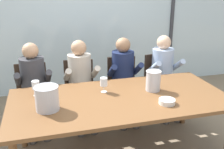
% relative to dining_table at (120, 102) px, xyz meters
% --- Properties ---
extents(ground, '(14.00, 14.00, 0.00)m').
position_rel_dining_table_xyz_m(ground, '(0.00, 1.00, -0.68)').
color(ground, '#847056').
extents(window_glass_panel, '(7.61, 0.03, 2.60)m').
position_rel_dining_table_xyz_m(window_glass_panel, '(0.00, 2.19, 0.62)').
color(window_glass_panel, silver).
rests_on(window_glass_panel, ground).
extents(window_mullion_right, '(0.06, 0.06, 2.60)m').
position_rel_dining_table_xyz_m(window_mullion_right, '(1.71, 2.17, 0.62)').
color(window_mullion_right, '#38383D').
rests_on(window_mullion_right, ground).
extents(hillside_vineyard, '(13.61, 2.40, 1.78)m').
position_rel_dining_table_xyz_m(hillside_vineyard, '(0.00, 5.81, 0.21)').
color(hillside_vineyard, '#568942').
rests_on(hillside_vineyard, ground).
extents(dining_table, '(2.41, 1.15, 0.74)m').
position_rel_dining_table_xyz_m(dining_table, '(0.00, 0.00, 0.00)').
color(dining_table, brown).
rests_on(dining_table, ground).
extents(chair_near_curtain, '(0.45, 0.45, 0.89)m').
position_rel_dining_table_xyz_m(chair_near_curtain, '(-0.97, 0.97, -0.16)').
color(chair_near_curtain, '#332319').
rests_on(chair_near_curtain, ground).
extents(chair_left_of_center, '(0.49, 0.49, 0.89)m').
position_rel_dining_table_xyz_m(chair_left_of_center, '(-0.32, 0.97, -0.16)').
color(chair_left_of_center, '#332319').
rests_on(chair_left_of_center, ground).
extents(chair_center, '(0.48, 0.48, 0.89)m').
position_rel_dining_table_xyz_m(chair_center, '(0.33, 0.97, -0.16)').
color(chair_center, '#332319').
rests_on(chair_center, ground).
extents(chair_right_of_center, '(0.48, 0.48, 0.89)m').
position_rel_dining_table_xyz_m(chair_right_of_center, '(0.95, 0.99, -0.16)').
color(chair_right_of_center, '#332319').
rests_on(chair_right_of_center, ground).
extents(person_charcoal_jacket, '(0.48, 0.62, 1.21)m').
position_rel_dining_table_xyz_m(person_charcoal_jacket, '(-0.93, 0.84, 0.02)').
color(person_charcoal_jacket, '#38383D').
rests_on(person_charcoal_jacket, ground).
extents(person_beige_jumper, '(0.47, 0.62, 1.21)m').
position_rel_dining_table_xyz_m(person_beige_jumper, '(-0.31, 0.84, 0.02)').
color(person_beige_jumper, '#B7AD9E').
rests_on(person_beige_jumper, ground).
extents(person_navy_polo, '(0.47, 0.62, 1.21)m').
position_rel_dining_table_xyz_m(person_navy_polo, '(0.32, 0.84, 0.02)').
color(person_navy_polo, '#192347').
rests_on(person_navy_polo, ground).
extents(person_pale_blue_shirt, '(0.46, 0.61, 1.21)m').
position_rel_dining_table_xyz_m(person_pale_blue_shirt, '(0.95, 0.84, 0.02)').
color(person_pale_blue_shirt, '#9EB2D1').
rests_on(person_pale_blue_shirt, ground).
extents(ice_bucket_primary, '(0.24, 0.24, 0.25)m').
position_rel_dining_table_xyz_m(ice_bucket_primary, '(-0.78, -0.09, 0.19)').
color(ice_bucket_primary, '#B7B7BC').
rests_on(ice_bucket_primary, dining_table).
extents(ice_bucket_secondary, '(0.18, 0.18, 0.24)m').
position_rel_dining_table_xyz_m(ice_bucket_secondary, '(0.43, 0.10, 0.18)').
color(ice_bucket_secondary, '#B7B7BC').
rests_on(ice_bucket_secondary, dining_table).
extents(tasting_bowl, '(0.17, 0.17, 0.05)m').
position_rel_dining_table_xyz_m(tasting_bowl, '(0.42, -0.28, 0.09)').
color(tasting_bowl, silver).
rests_on(tasting_bowl, dining_table).
extents(wine_glass_by_left_taster, '(0.08, 0.08, 0.17)m').
position_rel_dining_table_xyz_m(wine_glass_by_left_taster, '(-0.89, 0.30, 0.18)').
color(wine_glass_by_left_taster, silver).
rests_on(wine_glass_by_left_taster, dining_table).
extents(wine_glass_near_bucket, '(0.08, 0.08, 0.17)m').
position_rel_dining_table_xyz_m(wine_glass_near_bucket, '(-0.14, 0.20, 0.18)').
color(wine_glass_near_bucket, silver).
rests_on(wine_glass_near_bucket, dining_table).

